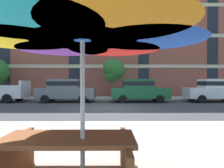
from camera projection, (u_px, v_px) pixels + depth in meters
name	position (u px, v px, depth m)	size (l,w,h in m)	color
ground_plane	(108.00, 108.00, 11.61)	(120.00, 120.00, 0.00)	#424244
sidewalk_far	(109.00, 98.00, 18.41)	(56.00, 3.60, 0.12)	#B2ADA3
apartment_building	(109.00, 22.00, 26.54)	(43.29, 12.08, 19.20)	#934C3D
sedan_gray	(66.00, 90.00, 15.28)	(4.40, 1.98, 1.78)	slate
sedan_green	(139.00, 90.00, 15.32)	(4.40, 1.98, 1.78)	#195933
sedan_white	(215.00, 90.00, 15.36)	(4.40, 1.98, 1.78)	silver
street_tree_middle	(113.00, 70.00, 18.75)	(2.11, 2.01, 3.75)	brown
patio_umbrella	(82.00, 26.00, 2.60)	(3.22, 2.99, 2.52)	silver
picnic_table	(69.00, 157.00, 2.70)	(1.81, 1.53, 0.77)	brown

